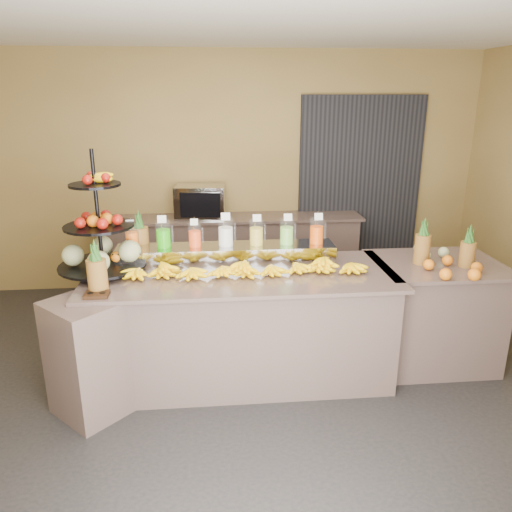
{
  "coord_description": "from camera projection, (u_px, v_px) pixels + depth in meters",
  "views": [
    {
      "loc": [
        -0.24,
        -3.48,
        2.31
      ],
      "look_at": [
        0.12,
        0.3,
        1.07
      ],
      "focal_mm": 35.0,
      "sensor_mm": 36.0,
      "label": 1
    }
  ],
  "objects": [
    {
      "name": "juice_pitcher_milk",
      "position": [
        226.0,
        234.0,
        4.2
      ],
      "size": [
        0.13,
        0.13,
        0.31
      ],
      "color": "silver",
      "rests_on": "pitcher_tray"
    },
    {
      "name": "buffet_counter",
      "position": [
        228.0,
        328.0,
        4.12
      ],
      "size": [
        2.75,
        1.25,
        0.93
      ],
      "color": "gray",
      "rests_on": "ground"
    },
    {
      "name": "juice_pitcher_orange_b",
      "position": [
        195.0,
        236.0,
        4.19
      ],
      "size": [
        0.11,
        0.11,
        0.26
      ],
      "color": "silver",
      "rests_on": "pitcher_tray"
    },
    {
      "name": "fruit_stand",
      "position": [
        107.0,
        242.0,
        3.99
      ],
      "size": [
        0.78,
        0.78,
        0.99
      ],
      "rotation": [
        0.0,
        0.0,
        0.13
      ],
      "color": "black",
      "rests_on": "buffet_counter"
    },
    {
      "name": "condiment_caddy",
      "position": [
        97.0,
        295.0,
        3.56
      ],
      "size": [
        0.17,
        0.13,
        0.03
      ],
      "primitive_type": "cube",
      "rotation": [
        0.0,
        0.0,
        -0.01
      ],
      "color": "black",
      "rests_on": "buffet_counter"
    },
    {
      "name": "juice_pitcher_lemon",
      "position": [
        256.0,
        234.0,
        4.23
      ],
      "size": [
        0.12,
        0.12,
        0.29
      ],
      "color": "silver",
      "rests_on": "pitcher_tray"
    },
    {
      "name": "ground",
      "position": [
        245.0,
        393.0,
        4.03
      ],
      "size": [
        6.0,
        6.0,
        0.0
      ],
      "primitive_type": "plane",
      "color": "black",
      "rests_on": "ground"
    },
    {
      "name": "right_fruit_pile",
      "position": [
        447.0,
        260.0,
        4.09
      ],
      "size": [
        0.48,
        0.46,
        0.25
      ],
      "color": "brown",
      "rests_on": "right_counter"
    },
    {
      "name": "pitcher_tray",
      "position": [
        226.0,
        254.0,
        4.26
      ],
      "size": [
        1.85,
        0.3,
        0.15
      ],
      "primitive_type": "cube",
      "color": "gray",
      "rests_on": "buffet_counter"
    },
    {
      "name": "right_counter",
      "position": [
        432.0,
        312.0,
        4.42
      ],
      "size": [
        1.08,
        0.88,
        0.93
      ],
      "color": "gray",
      "rests_on": "ground"
    },
    {
      "name": "room_envelope",
      "position": [
        259.0,
        148.0,
        4.21
      ],
      "size": [
        6.04,
        5.02,
        2.82
      ],
      "color": "olive",
      "rests_on": "ground"
    },
    {
      "name": "oven_warmer",
      "position": [
        200.0,
        201.0,
        5.79
      ],
      "size": [
        0.6,
        0.45,
        0.38
      ],
      "primitive_type": "cube",
      "rotation": [
        0.0,
        0.0,
        -0.09
      ],
      "color": "gray",
      "rests_on": "back_ledge"
    },
    {
      "name": "pineapple_left_a",
      "position": [
        97.0,
        272.0,
        3.61
      ],
      "size": [
        0.14,
        0.14,
        0.4
      ],
      "rotation": [
        0.0,
        0.0,
        0.25
      ],
      "color": "brown",
      "rests_on": "buffet_counter"
    },
    {
      "name": "back_ledge",
      "position": [
        231.0,
        254.0,
        6.02
      ],
      "size": [
        3.1,
        0.55,
        0.93
      ],
      "color": "gray",
      "rests_on": "ground"
    },
    {
      "name": "juice_pitcher_orange_a",
      "position": [
        132.0,
        238.0,
        4.14
      ],
      "size": [
        0.11,
        0.11,
        0.27
      ],
      "color": "silver",
      "rests_on": "pitcher_tray"
    },
    {
      "name": "juice_pitcher_green",
      "position": [
        163.0,
        236.0,
        4.16
      ],
      "size": [
        0.12,
        0.13,
        0.3
      ],
      "color": "silver",
      "rests_on": "pitcher_tray"
    },
    {
      "name": "juice_pitcher_orange_c",
      "position": [
        317.0,
        232.0,
        4.28
      ],
      "size": [
        0.12,
        0.12,
        0.29
      ],
      "color": "silver",
      "rests_on": "pitcher_tray"
    },
    {
      "name": "pineapple_left_b",
      "position": [
        140.0,
        240.0,
        4.32
      ],
      "size": [
        0.15,
        0.15,
        0.44
      ],
      "rotation": [
        0.0,
        0.0,
        -0.35
      ],
      "color": "brown",
      "rests_on": "buffet_counter"
    },
    {
      "name": "banana_heap",
      "position": [
        245.0,
        266.0,
        4.0
      ],
      "size": [
        1.92,
        0.17,
        0.16
      ],
      "color": "yellow",
      "rests_on": "buffet_counter"
    },
    {
      "name": "juice_pitcher_lime",
      "position": [
        287.0,
        233.0,
        4.25
      ],
      "size": [
        0.12,
        0.12,
        0.29
      ],
      "color": "silver",
      "rests_on": "pitcher_tray"
    }
  ]
}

